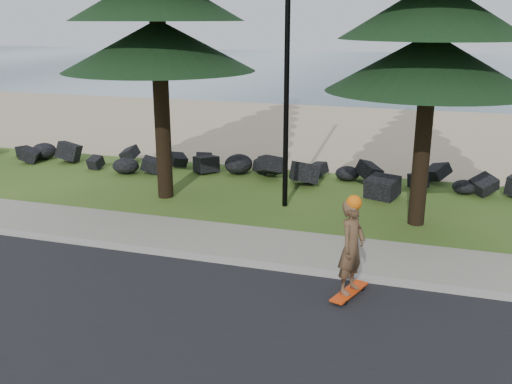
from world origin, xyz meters
TOP-DOWN VIEW (x-y plane):
  - ground at (0.00, 0.00)m, footprint 160.00×160.00m
  - road at (0.00, -4.50)m, footprint 160.00×7.00m
  - kerb at (0.00, -0.90)m, footprint 160.00×0.20m
  - sidewalk at (0.00, 0.20)m, footprint 160.00×2.00m
  - beach_sand at (0.00, 14.50)m, footprint 160.00×15.00m
  - ocean at (0.00, 51.00)m, footprint 160.00×58.00m
  - seawall_boulders at (0.00, 5.60)m, footprint 60.00×2.40m
  - lamp_post at (0.00, 3.20)m, footprint 0.25×0.14m
  - skateboarder at (2.49, -1.64)m, footprint 0.60×1.07m

SIDE VIEW (x-z plane):
  - ground at x=0.00m, z-range 0.00..0.00m
  - seawall_boulders at x=0.00m, z-range -0.55..0.55m
  - ocean at x=0.00m, z-range 0.00..0.01m
  - beach_sand at x=0.00m, z-range 0.00..0.01m
  - road at x=0.00m, z-range 0.00..0.02m
  - sidewalk at x=0.00m, z-range 0.00..0.08m
  - kerb at x=0.00m, z-range 0.00..0.10m
  - skateboarder at x=2.49m, z-range 0.01..1.96m
  - lamp_post at x=0.00m, z-range 0.06..8.20m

